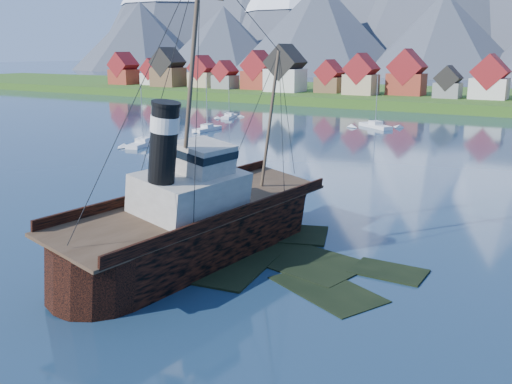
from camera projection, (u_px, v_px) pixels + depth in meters
The scene contains 10 objects.
ground at pixel (209, 258), 51.42m from camera, with size 1400.00×1400.00×0.00m, color #182E44.
shoal at pixel (239, 258), 52.40m from camera, with size 31.71×21.24×1.14m.
shore_bank at pixel (502, 105), 192.78m from camera, with size 600.00×80.00×3.20m, color #254413.
seawall at pixel (481, 116), 161.18m from camera, with size 600.00×2.50×2.00m, color #3F3D38.
town at pixel (391, 77), 192.30m from camera, with size 250.96×16.69×17.30m.
tugboat_wreck at pixel (208, 217), 52.25m from camera, with size 7.76×33.44×26.50m.
sailboat_a at pixel (144, 144), 111.27m from camera, with size 5.03×10.42×12.34m.
sailboat_b at pixel (207, 129), 131.07m from camera, with size 2.32×8.85×12.79m.
sailboat_c at pixel (375, 126), 136.24m from camera, with size 9.90×8.12×13.32m.
sailboat_f at pixel (229, 117), 155.84m from camera, with size 4.84×9.17×10.72m.
Camera 1 is at (28.54, -39.34, 18.30)m, focal length 40.00 mm.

